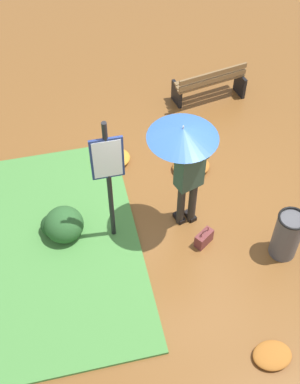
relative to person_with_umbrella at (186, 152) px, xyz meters
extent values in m
plane|color=brown|center=(-0.01, -0.17, -1.55)|extent=(18.00, 18.00, 0.00)
cylinder|color=#2D2823|center=(-0.17, -0.01, -1.12)|extent=(0.12, 0.12, 0.86)
cylinder|color=#2D2823|center=(0.01, -0.01, -1.12)|extent=(0.12, 0.12, 0.86)
cube|color=black|center=(-0.17, -0.05, -1.51)|extent=(0.17, 0.24, 0.08)
cube|color=black|center=(0.01, -0.05, -1.51)|extent=(0.17, 0.24, 0.08)
cube|color=#334738|center=(-0.08, -0.01, -0.37)|extent=(0.44, 0.35, 0.64)
sphere|color=beige|center=(-0.08, -0.01, 0.09)|extent=(0.20, 0.20, 0.20)
ellipsoid|color=black|center=(-0.08, -0.01, 0.12)|extent=(0.20, 0.20, 0.15)
cylinder|color=#334738|center=(-0.29, -0.04, -0.16)|extent=(0.18, 0.13, 0.18)
cylinder|color=#334738|center=(-0.25, -0.05, -0.07)|extent=(0.24, 0.11, 0.33)
cube|color=black|center=(-0.17, -0.03, 0.07)|extent=(0.07, 0.04, 0.14)
cylinder|color=#334738|center=(0.08, -0.01, -0.13)|extent=(0.11, 0.10, 0.09)
cylinder|color=#334738|center=(0.07, 0.00, -0.04)|extent=(0.10, 0.09, 0.23)
cylinder|color=#A5A5AD|center=(0.06, 0.01, 0.27)|extent=(0.02, 0.02, 0.41)
cone|color=#264C8C|center=(0.06, 0.01, 0.37)|extent=(0.96, 0.96, 0.16)
sphere|color=#A5A5AD|center=(0.06, 0.01, 0.48)|extent=(0.02, 0.02, 0.02)
cylinder|color=black|center=(1.07, 0.01, -0.40)|extent=(0.07, 0.07, 2.30)
cube|color=navy|center=(1.07, 0.03, 0.15)|extent=(0.44, 0.04, 0.70)
cube|color=silver|center=(1.07, 0.05, 0.15)|extent=(0.38, 0.01, 0.64)
cube|color=brown|center=(-0.23, 0.47, -1.43)|extent=(0.33, 0.29, 0.24)
torus|color=brown|center=(-0.23, 0.47, -1.27)|extent=(0.16, 0.11, 0.18)
cube|color=black|center=(-1.96, -2.83, -1.33)|extent=(0.13, 0.36, 0.44)
cube|color=black|center=(-0.68, -2.83, -1.33)|extent=(0.13, 0.36, 0.44)
cube|color=brown|center=(-1.32, -2.95, -1.09)|extent=(1.39, 0.37, 0.04)
cube|color=brown|center=(-1.32, -2.83, -1.09)|extent=(1.39, 0.37, 0.04)
cube|color=brown|center=(-1.32, -2.71, -1.09)|extent=(1.39, 0.37, 0.04)
cube|color=brown|center=(-1.32, -2.66, -0.99)|extent=(1.38, 0.31, 0.10)
cube|color=brown|center=(-1.32, -2.66, -0.85)|extent=(1.38, 0.31, 0.10)
cylinder|color=#4C4C51|center=(-1.34, 0.89, -1.15)|extent=(0.40, 0.40, 0.80)
torus|color=black|center=(-1.34, 0.89, -0.74)|extent=(0.42, 0.42, 0.04)
ellipsoid|color=#285628|center=(1.79, -0.15, -1.28)|extent=(0.60, 0.60, 0.54)
ellipsoid|color=#1E421E|center=(1.97, -0.24, -1.37)|extent=(0.36, 0.36, 0.36)
ellipsoid|color=#A86023|center=(-0.47, -1.06, -1.48)|extent=(0.65, 0.52, 0.14)
ellipsoid|color=#C68428|center=(0.85, -1.54, -1.48)|extent=(0.69, 0.55, 0.15)
ellipsoid|color=#A86023|center=(-0.57, 2.40, -1.50)|extent=(0.52, 0.41, 0.11)
camera|label=1|loc=(1.57, 4.67, 4.89)|focal=47.89mm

